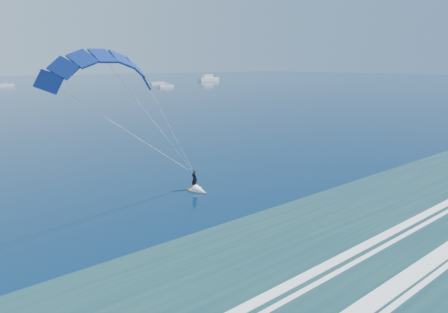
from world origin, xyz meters
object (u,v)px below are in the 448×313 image
kitesurfer_rig (158,128)px  sailboat_3 (5,85)px  motor_yacht (208,79)px  sailboat_4 (157,83)px  sailboat_5 (166,86)px

kitesurfer_rig → sailboat_3: (33.31, 222.31, -6.83)m
motor_yacht → sailboat_3: size_ratio=1.39×
sailboat_4 → sailboat_5: size_ratio=1.06×
sailboat_3 → motor_yacht: bearing=-7.8°
motor_yacht → sailboat_3: sailboat_3 is taller
sailboat_4 → sailboat_5: bearing=-112.9°
sailboat_3 → sailboat_5: sailboat_3 is taller
sailboat_4 → sailboat_5: sailboat_4 is taller
kitesurfer_rig → sailboat_4: kitesurfer_rig is taller
sailboat_5 → sailboat_4: bearing=67.1°
kitesurfer_rig → sailboat_3: size_ratio=1.56×
sailboat_3 → sailboat_4: bearing=-23.4°
sailboat_3 → sailboat_4: size_ratio=0.94×
motor_yacht → sailboat_3: (-128.87, 17.61, -1.08)m
sailboat_3 → kitesurfer_rig: bearing=-98.5°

